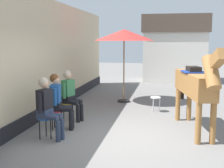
# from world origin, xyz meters

# --- Properties ---
(ground_plane) EXTENTS (40.00, 40.00, 0.00)m
(ground_plane) POSITION_xyz_m (0.00, 3.00, 0.00)
(ground_plane) COLOR slate
(pub_facade_wall) EXTENTS (0.34, 14.00, 3.40)m
(pub_facade_wall) POSITION_xyz_m (-2.55, 1.50, 1.54)
(pub_facade_wall) COLOR #CCB793
(pub_facade_wall) RESTS_ON ground_plane
(distant_cottage) EXTENTS (3.40, 2.60, 3.50)m
(distant_cottage) POSITION_xyz_m (1.40, 10.10, 1.80)
(distant_cottage) COLOR silver
(distant_cottage) RESTS_ON ground_plane
(seated_visitor_near) EXTENTS (0.61, 0.48, 1.39)m
(seated_visitor_near) POSITION_xyz_m (-1.57, -0.38, 0.78)
(seated_visitor_near) COLOR #194C99
(seated_visitor_near) RESTS_ON ground_plane
(seated_visitor_middle) EXTENTS (0.61, 0.48, 1.39)m
(seated_visitor_middle) POSITION_xyz_m (-1.59, 0.37, 0.78)
(seated_visitor_middle) COLOR red
(seated_visitor_middle) RESTS_ON ground_plane
(seated_visitor_far) EXTENTS (0.61, 0.49, 1.39)m
(seated_visitor_far) POSITION_xyz_m (-1.58, 1.26, 0.78)
(seated_visitor_far) COLOR gold
(seated_visitor_far) RESTS_ON ground_plane
(saddled_horse_center) EXTENTS (0.84, 2.97, 2.06)m
(saddled_horse_center) POSITION_xyz_m (1.69, 0.74, 1.16)
(saddled_horse_center) COLOR #9E6B38
(saddled_horse_center) RESTS_ON ground_plane
(cafe_parasol) EXTENTS (2.10, 2.10, 2.58)m
(cafe_parasol) POSITION_xyz_m (-0.48, 4.02, 2.36)
(cafe_parasol) COLOR black
(cafe_parasol) RESTS_ON ground_plane
(spare_stool_white) EXTENTS (0.32, 0.32, 0.46)m
(spare_stool_white) POSITION_xyz_m (0.70, 2.70, 0.40)
(spare_stool_white) COLOR white
(spare_stool_white) RESTS_ON ground_plane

